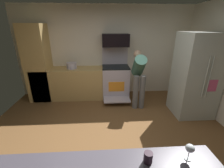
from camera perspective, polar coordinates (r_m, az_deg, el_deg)
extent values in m
cube|color=brown|center=(3.04, -0.71, -21.13)|extent=(5.20, 4.80, 0.02)
cube|color=silver|center=(4.65, -2.25, 12.00)|extent=(5.20, 0.12, 2.60)
cube|color=tan|center=(4.59, -13.30, 0.31)|extent=(2.40, 0.60, 0.90)
cube|color=tan|center=(4.70, -26.10, 6.87)|extent=(0.60, 0.60, 2.10)
cube|color=#C0B5C1|center=(4.51, 1.32, 0.66)|extent=(0.76, 0.64, 0.92)
cube|color=black|center=(4.37, 1.38, 6.51)|extent=(0.76, 0.64, 0.03)
cube|color=#C0B5C1|center=(4.59, 1.10, 10.90)|extent=(0.76, 0.06, 0.54)
cube|color=orange|center=(4.21, 1.69, -1.01)|extent=(0.44, 0.01, 0.28)
cube|color=#C0B5C1|center=(4.18, 1.87, -5.89)|extent=(0.72, 0.37, 0.03)
cube|color=black|center=(4.34, 1.35, 16.21)|extent=(0.74, 0.38, 0.34)
cube|color=beige|center=(3.98, 29.10, 2.71)|extent=(0.86, 0.76, 1.92)
cylinder|color=beige|center=(3.62, 31.99, 2.13)|extent=(0.02, 0.02, 0.86)
cylinder|color=beige|center=(3.67, 33.01, 2.13)|extent=(0.02, 0.02, 0.86)
cube|color=#E8578C|center=(3.80, 33.74, -0.54)|extent=(0.20, 0.01, 0.26)
cylinder|color=slate|center=(3.91, 8.92, -3.17)|extent=(0.14, 0.14, 0.89)
cylinder|color=slate|center=(3.95, 11.33, -3.09)|extent=(0.14, 0.14, 0.89)
cylinder|color=#3D6A5A|center=(3.89, 10.11, 6.74)|extent=(0.30, 0.60, 0.61)
sphere|color=tan|center=(4.07, 9.59, 11.19)|extent=(0.20, 0.20, 0.20)
cylinder|color=silver|center=(1.69, 26.66, -23.94)|extent=(0.06, 0.06, 0.01)
cylinder|color=silver|center=(1.66, 26.94, -22.82)|extent=(0.01, 0.01, 0.08)
ellipsoid|color=silver|center=(1.61, 27.43, -20.75)|extent=(0.08, 0.08, 0.07)
cylinder|color=black|center=(1.52, 13.48, -25.42)|extent=(0.08, 0.08, 0.10)
cylinder|color=silver|center=(4.45, -15.02, 6.75)|extent=(0.29, 0.29, 0.17)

